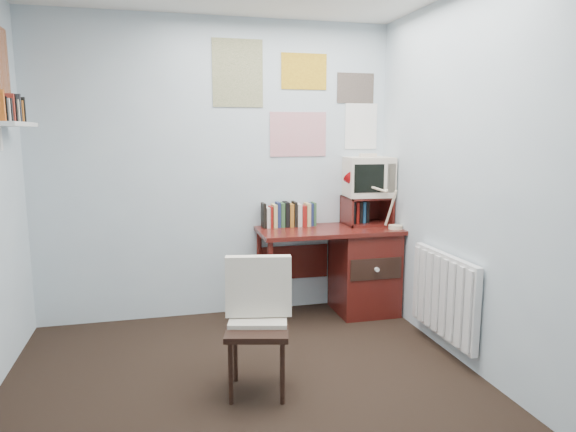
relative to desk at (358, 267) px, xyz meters
name	(u,v)px	position (x,y,z in m)	size (l,w,h in m)	color
ground	(258,418)	(-1.17, -1.48, -0.41)	(3.50, 3.50, 0.00)	black
back_wall	(218,170)	(-1.17, 0.27, 0.84)	(3.00, 0.02, 2.50)	silver
right_wall	(507,187)	(0.33, -1.48, 0.84)	(0.02, 3.50, 2.50)	silver
desk	(358,267)	(0.00, 0.00, 0.00)	(1.20, 0.55, 0.76)	#4E1611
desk_chair	(257,330)	(-1.12, -1.19, -0.01)	(0.41, 0.39, 0.79)	black
desk_lamp	(396,204)	(0.27, -0.16, 0.57)	(0.30, 0.26, 0.43)	#AA0B0F
tv_riser	(367,210)	(0.12, 0.11, 0.48)	(0.40, 0.30, 0.25)	#4E1611
crt_tv	(368,175)	(0.13, 0.13, 0.79)	(0.40, 0.37, 0.38)	beige
book_row	(296,214)	(-0.51, 0.18, 0.46)	(0.60, 0.14, 0.22)	#4E1611
radiator	(444,295)	(0.29, -0.93, 0.01)	(0.09, 0.80, 0.60)	white
wall_shelf	(10,124)	(-2.57, -0.38, 1.21)	(0.20, 0.62, 0.24)	white
posters_back	(298,99)	(-0.47, 0.26, 1.44)	(1.20, 0.01, 0.90)	white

